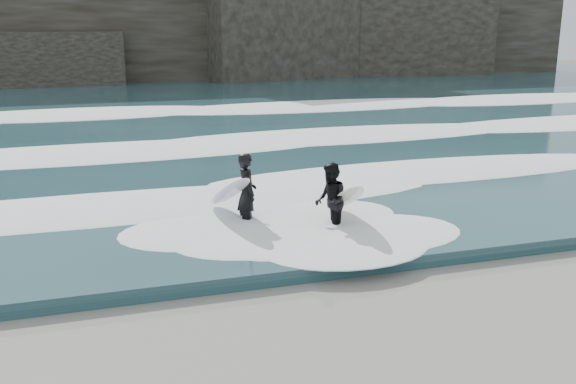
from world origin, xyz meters
name	(u,v)px	position (x,y,z in m)	size (l,w,h in m)	color
ground	(500,343)	(0.00, 0.00, 0.00)	(120.00, 120.00, 0.00)	brown
sea	(193,104)	(0.00, 29.00, 0.15)	(90.00, 52.00, 0.30)	#1F424A
headland	(156,17)	(0.00, 46.00, 5.00)	(70.00, 9.00, 10.00)	#28241E
foam_near	(308,181)	(0.00, 9.00, 0.40)	(60.00, 3.20, 0.20)	white
foam_mid	(248,138)	(0.00, 16.00, 0.42)	(60.00, 4.00, 0.24)	white
foam_far	(205,108)	(0.00, 25.00, 0.45)	(60.00, 4.80, 0.30)	white
surfer_left	(243,192)	(-2.47, 6.40, 0.93)	(1.09, 2.12, 1.84)	black
surfer_right	(333,201)	(-0.68, 5.34, 0.87)	(1.29, 2.01, 1.72)	black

